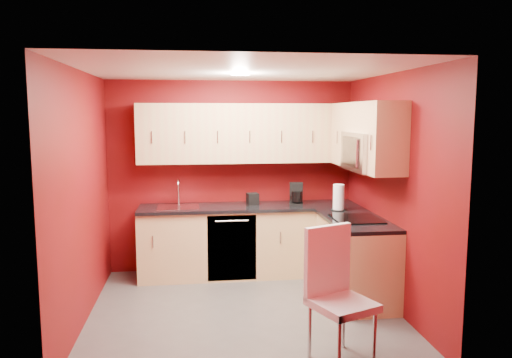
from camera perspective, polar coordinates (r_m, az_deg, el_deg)
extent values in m
plane|color=#4E4B49|center=(5.47, -1.42, -14.78)|extent=(3.20, 3.20, 0.00)
plane|color=white|center=(5.08, -1.51, 12.30)|extent=(3.20, 3.20, 0.00)
plane|color=#650910|center=(6.61, -2.78, 0.32)|extent=(3.20, 0.00, 3.20)
plane|color=#650910|center=(3.67, 0.93, -5.46)|extent=(3.20, 0.00, 3.20)
plane|color=#650910|center=(5.22, -19.23, -2.00)|extent=(0.00, 3.00, 3.00)
plane|color=#650910|center=(5.53, 15.29, -1.35)|extent=(0.00, 3.00, 3.00)
cube|color=#D8B97B|center=(6.49, -0.75, -7.14)|extent=(2.80, 0.60, 0.87)
cube|color=#D8B97B|center=(5.83, 11.30, -9.00)|extent=(0.60, 1.30, 0.87)
cube|color=black|center=(6.38, -0.74, -3.22)|extent=(2.80, 0.63, 0.04)
cube|color=black|center=(5.70, 11.32, -4.65)|extent=(0.63, 1.27, 0.04)
cube|color=tan|center=(6.41, -0.90, 5.26)|extent=(2.80, 0.35, 0.75)
cube|color=tan|center=(6.22, 10.92, 5.06)|extent=(0.35, 0.57, 0.75)
cube|color=tan|center=(5.14, 14.94, 4.47)|extent=(0.35, 0.22, 0.75)
cube|color=tan|center=(5.59, 13.10, 6.90)|extent=(0.35, 0.76, 0.33)
cube|color=silver|center=(5.59, 12.75, 3.06)|extent=(0.40, 0.76, 0.42)
cube|color=black|center=(5.53, 10.90, 3.07)|extent=(0.02, 0.62, 0.33)
cylinder|color=silver|center=(5.31, 11.46, 2.88)|extent=(0.02, 0.02, 0.29)
cube|color=black|center=(5.66, 11.39, -4.48)|extent=(0.50, 0.55, 0.01)
cube|color=silver|center=(6.33, -8.87, -3.24)|extent=(0.52, 0.42, 0.02)
cylinder|color=silver|center=(6.50, -8.85, -1.75)|extent=(0.02, 0.02, 0.26)
torus|color=silver|center=(6.42, -8.89, -0.70)|extent=(0.02, 0.16, 0.16)
cylinder|color=silver|center=(6.36, -8.89, -1.33)|extent=(0.02, 0.02, 0.12)
cube|color=black|center=(6.19, -2.77, -7.88)|extent=(0.60, 0.02, 0.82)
cylinder|color=white|center=(5.38, -1.84, 11.87)|extent=(0.20, 0.20, 0.01)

